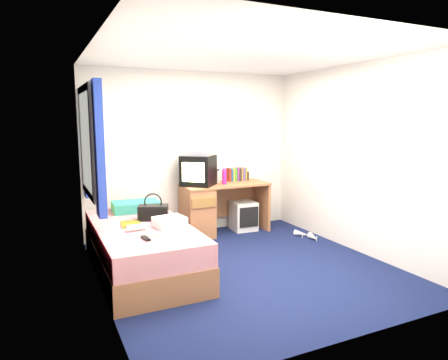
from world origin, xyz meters
name	(u,v)px	position (x,y,z in m)	size (l,w,h in m)	color
ground	(245,267)	(0.00, 0.00, 0.00)	(3.40, 3.40, 0.00)	#0C1438
room_shell	(246,142)	(0.00, 0.00, 1.45)	(3.40, 3.40, 3.40)	white
bed	(142,248)	(-1.10, 0.40, 0.27)	(1.01, 2.00, 0.54)	#AB6F47
pillow	(136,206)	(-1.00, 1.09, 0.60)	(0.58, 0.37, 0.13)	#1A6DAA
desk	(208,208)	(0.14, 1.44, 0.41)	(1.30, 0.55, 0.75)	#AB6F47
storage_cube	(243,216)	(0.73, 1.42, 0.22)	(0.36, 0.36, 0.45)	silver
crt_tv	(198,171)	(-0.01, 1.44, 0.97)	(0.60, 0.59, 0.44)	black
vcr	(198,153)	(0.00, 1.44, 1.22)	(0.39, 0.28, 0.07)	#BDBEC0
book_row	(237,174)	(0.70, 1.60, 0.85)	(0.31, 0.13, 0.20)	maroon
picture_frame	(246,176)	(0.87, 1.60, 0.82)	(0.02, 0.12, 0.14)	black
pink_water_bottle	(224,177)	(0.38, 1.37, 0.85)	(0.07, 0.07, 0.21)	#DB1E87
aerosol_can	(218,177)	(0.34, 1.51, 0.85)	(0.05, 0.05, 0.19)	silver
handbag	(153,212)	(-0.92, 0.57, 0.63)	(0.39, 0.30, 0.31)	black
towel	(170,222)	(-0.84, 0.19, 0.59)	(0.32, 0.27, 0.11)	silver
magazine	(131,224)	(-1.21, 0.45, 0.55)	(0.21, 0.28, 0.01)	#CACF17
water_bottle	(136,227)	(-1.21, 0.18, 0.58)	(0.07, 0.07, 0.20)	silver
colour_swatch_fan	(152,235)	(-1.10, -0.07, 0.55)	(0.22, 0.06, 0.01)	yellow
remote_control	(146,238)	(-1.19, -0.16, 0.55)	(0.05, 0.16, 0.02)	black
window_assembly	(90,144)	(-1.55, 0.90, 1.42)	(0.11, 1.42, 1.40)	silver
white_heels	(307,236)	(1.36, 0.63, 0.04)	(0.20, 0.45, 0.09)	silver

